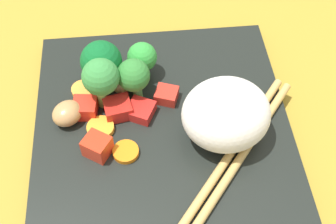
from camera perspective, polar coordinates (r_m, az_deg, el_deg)
The scene contains 18 objects.
ground_plane at distance 51.97cm, azimuth -0.75°, elevation -2.46°, with size 110.00×110.00×2.00cm, color #A38128.
square_plate at distance 50.55cm, azimuth -0.77°, elevation -1.36°, with size 28.13×28.13×1.45cm, color black.
rice_mound at distance 46.18cm, azimuth 7.39°, elevation -0.31°, with size 9.20×8.31×7.27cm, color white.
broccoli_floret_0 at distance 48.63cm, azimuth -8.56°, elevation 4.31°, with size 4.12×4.12×6.48cm.
broccoli_floret_1 at distance 50.69cm, azimuth -8.48°, elevation 6.22°, with size 4.67×4.67×6.56cm.
broccoli_floret_2 at distance 49.65cm, azimuth -4.40°, elevation 4.60°, with size 3.73×3.73×5.39cm.
broccoli_floret_3 at distance 52.34cm, azimuth -3.34°, elevation 6.79°, with size 3.47×3.47×4.72cm.
carrot_slice_0 at distance 47.43cm, azimuth -5.40°, elevation -5.06°, with size 2.78×2.78×0.56cm, color orange.
carrot_slice_1 at distance 52.97cm, azimuth -10.77°, elevation 2.75°, with size 2.63×2.63×0.74cm, color #FA9837.
carrot_slice_2 at distance 49.38cm, azimuth -8.59°, elevation -2.04°, with size 2.99×2.99×0.66cm, color orange.
pepper_chunk_0 at distance 49.93cm, azimuth -3.49°, elevation 0.20°, with size 2.79×2.79×1.31cm, color red.
pepper_chunk_1 at distance 50.59cm, azimuth -10.48°, elevation 0.53°, with size 2.56×2.49×1.80cm, color red.
pepper_chunk_2 at distance 50.03cm, azimuth -6.41°, elevation 0.44°, with size 2.76×2.95×1.76cm, color red.
pepper_chunk_3 at distance 47.12cm, azimuth -8.99°, elevation -4.34°, with size 2.59×2.34×2.31cm, color red.
pepper_chunk_4 at distance 51.16cm, azimuth -0.19°, elevation 2.16°, with size 2.29×2.46×1.37cm, color red.
chicken_piece_0 at distance 52.12cm, azimuth -5.80°, elevation 3.83°, with size 3.06×2.56×2.25cm, color tan.
chicken_piece_1 at distance 50.15cm, azimuth -12.69°, elevation -0.17°, with size 3.47×3.02×2.39cm, color tan.
chopstick_pair at distance 47.67cm, azimuth 9.00°, elevation -4.90°, with size 15.22×18.50×0.89cm.
Camera 1 is at (1.95, 29.33, 41.85)cm, focal length 47.89 mm.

